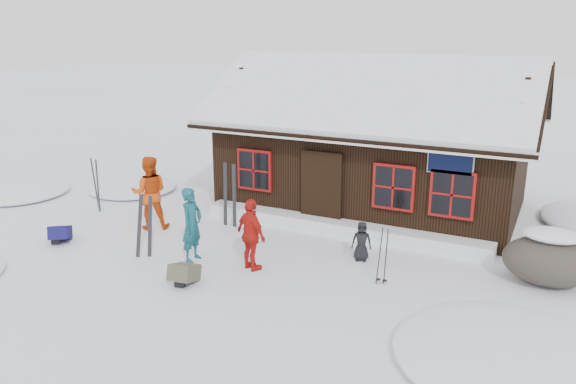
{
  "coord_description": "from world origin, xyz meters",
  "views": [
    {
      "loc": [
        6.37,
        -10.48,
        5.05
      ],
      "look_at": [
        0.61,
        1.07,
        1.3
      ],
      "focal_mm": 35.0,
      "sensor_mm": 36.0,
      "label": 1
    }
  ],
  "objects_px": {
    "skier_teal": "(192,225)",
    "ski_poles": "(383,257)",
    "backpack_olive": "(184,276)",
    "boulder": "(549,259)",
    "backpack_blue": "(61,236)",
    "skier_crouched": "(362,241)",
    "skier_orange_right": "(251,235)",
    "skier_orange_left": "(150,193)",
    "ski_pair_left": "(145,227)"
  },
  "relations": [
    {
      "from": "ski_poles",
      "to": "boulder",
      "type": "bearing_deg",
      "value": 26.57
    },
    {
      "from": "skier_orange_right",
      "to": "skier_crouched",
      "type": "bearing_deg",
      "value": -116.83
    },
    {
      "from": "ski_poles",
      "to": "ski_pair_left",
      "type": "bearing_deg",
      "value": -168.71
    },
    {
      "from": "skier_orange_left",
      "to": "ski_poles",
      "type": "xyz_separation_m",
      "value": [
        6.46,
        -0.56,
        -0.38
      ]
    },
    {
      "from": "skier_teal",
      "to": "backpack_blue",
      "type": "height_order",
      "value": "skier_teal"
    },
    {
      "from": "ski_pair_left",
      "to": "ski_poles",
      "type": "xyz_separation_m",
      "value": [
        5.27,
        1.05,
        -0.13
      ]
    },
    {
      "from": "skier_teal",
      "to": "backpack_olive",
      "type": "height_order",
      "value": "skier_teal"
    },
    {
      "from": "backpack_blue",
      "to": "boulder",
      "type": "bearing_deg",
      "value": -21.94
    },
    {
      "from": "skier_orange_right",
      "to": "boulder",
      "type": "relative_size",
      "value": 0.88
    },
    {
      "from": "ski_poles",
      "to": "backpack_blue",
      "type": "distance_m",
      "value": 7.9
    },
    {
      "from": "ski_poles",
      "to": "backpack_blue",
      "type": "xyz_separation_m",
      "value": [
        -7.78,
        -1.26,
        -0.43
      ]
    },
    {
      "from": "ski_pair_left",
      "to": "skier_teal",
      "type": "bearing_deg",
      "value": 1.6
    },
    {
      "from": "skier_teal",
      "to": "skier_orange_right",
      "type": "distance_m",
      "value": 1.46
    },
    {
      "from": "skier_orange_right",
      "to": "ski_pair_left",
      "type": "bearing_deg",
      "value": 35.79
    },
    {
      "from": "ski_poles",
      "to": "skier_orange_left",
      "type": "bearing_deg",
      "value": 175.01
    },
    {
      "from": "backpack_olive",
      "to": "ski_poles",
      "type": "bearing_deg",
      "value": 18.15
    },
    {
      "from": "boulder",
      "to": "ski_pair_left",
      "type": "relative_size",
      "value": 1.17
    },
    {
      "from": "skier_orange_left",
      "to": "backpack_blue",
      "type": "bearing_deg",
      "value": 19.32
    },
    {
      "from": "skier_orange_right",
      "to": "ski_poles",
      "type": "bearing_deg",
      "value": -143.33
    },
    {
      "from": "skier_orange_left",
      "to": "boulder",
      "type": "relative_size",
      "value": 1.07
    },
    {
      "from": "skier_orange_left",
      "to": "skier_orange_right",
      "type": "height_order",
      "value": "skier_orange_left"
    },
    {
      "from": "ski_pair_left",
      "to": "backpack_olive",
      "type": "distance_m",
      "value": 1.9
    },
    {
      "from": "ski_pair_left",
      "to": "ski_poles",
      "type": "distance_m",
      "value": 5.38
    },
    {
      "from": "skier_orange_left",
      "to": "backpack_blue",
      "type": "xyz_separation_m",
      "value": [
        -1.33,
        -1.83,
        -0.8
      ]
    },
    {
      "from": "skier_crouched",
      "to": "backpack_blue",
      "type": "relative_size",
      "value": 1.51
    },
    {
      "from": "skier_teal",
      "to": "skier_orange_right",
      "type": "bearing_deg",
      "value": -87.18
    },
    {
      "from": "boulder",
      "to": "backpack_olive",
      "type": "xyz_separation_m",
      "value": [
        -6.67,
        -3.34,
        -0.37
      ]
    },
    {
      "from": "skier_teal",
      "to": "boulder",
      "type": "relative_size",
      "value": 0.94
    },
    {
      "from": "backpack_blue",
      "to": "skier_crouched",
      "type": "bearing_deg",
      "value": -18.6
    },
    {
      "from": "skier_teal",
      "to": "ski_poles",
      "type": "relative_size",
      "value": 1.35
    },
    {
      "from": "backpack_blue",
      "to": "skier_orange_left",
      "type": "bearing_deg",
      "value": 17.68
    },
    {
      "from": "skier_orange_left",
      "to": "backpack_olive",
      "type": "distance_m",
      "value": 3.79
    },
    {
      "from": "skier_orange_left",
      "to": "boulder",
      "type": "bearing_deg",
      "value": 151.03
    },
    {
      "from": "backpack_blue",
      "to": "backpack_olive",
      "type": "xyz_separation_m",
      "value": [
        4.16,
        -0.56,
        0.0
      ]
    },
    {
      "from": "skier_teal",
      "to": "ski_pair_left",
      "type": "xyz_separation_m",
      "value": [
        -1.07,
        -0.34,
        -0.13
      ]
    },
    {
      "from": "ski_pair_left",
      "to": "skier_orange_right",
      "type": "bearing_deg",
      "value": -5.22
    },
    {
      "from": "skier_orange_left",
      "to": "ski_poles",
      "type": "bearing_deg",
      "value": 140.29
    },
    {
      "from": "skier_orange_left",
      "to": "backpack_blue",
      "type": "height_order",
      "value": "skier_orange_left"
    },
    {
      "from": "skier_crouched",
      "to": "backpack_olive",
      "type": "xyz_separation_m",
      "value": [
        -2.84,
        -2.8,
        -0.29
      ]
    },
    {
      "from": "boulder",
      "to": "backpack_blue",
      "type": "bearing_deg",
      "value": -165.58
    },
    {
      "from": "skier_crouched",
      "to": "skier_orange_right",
      "type": "bearing_deg",
      "value": -159.71
    },
    {
      "from": "ski_pair_left",
      "to": "backpack_blue",
      "type": "bearing_deg",
      "value": 168.76
    },
    {
      "from": "backpack_blue",
      "to": "backpack_olive",
      "type": "distance_m",
      "value": 4.19
    },
    {
      "from": "ski_poles",
      "to": "backpack_olive",
      "type": "distance_m",
      "value": 4.08
    },
    {
      "from": "backpack_blue",
      "to": "ski_poles",
      "type": "bearing_deg",
      "value": -27.14
    },
    {
      "from": "skier_orange_right",
      "to": "skier_teal",
      "type": "bearing_deg",
      "value": 30.55
    },
    {
      "from": "skier_orange_left",
      "to": "skier_crouched",
      "type": "xyz_separation_m",
      "value": [
        5.67,
        0.41,
        -0.51
      ]
    },
    {
      "from": "skier_crouched",
      "to": "boulder",
      "type": "relative_size",
      "value": 0.5
    },
    {
      "from": "boulder",
      "to": "ski_poles",
      "type": "bearing_deg",
      "value": -153.43
    },
    {
      "from": "boulder",
      "to": "backpack_olive",
      "type": "distance_m",
      "value": 7.47
    }
  ]
}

